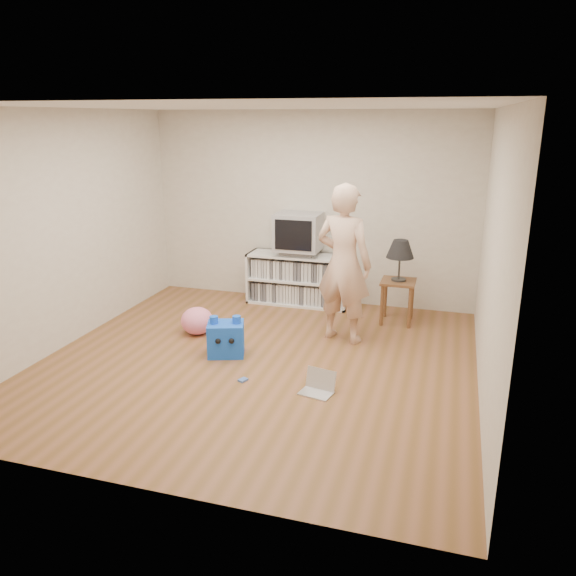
% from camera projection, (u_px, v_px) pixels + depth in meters
% --- Properties ---
extents(ground, '(4.50, 4.50, 0.00)m').
position_uv_depth(ground, '(257.00, 362.00, 5.99)').
color(ground, brown).
rests_on(ground, ground).
extents(walls, '(4.52, 4.52, 2.60)m').
position_uv_depth(walls, '(255.00, 243.00, 5.61)').
color(walls, beige).
rests_on(walls, ground).
extents(ceiling, '(4.50, 4.50, 0.01)m').
position_uv_depth(ceiling, '(253.00, 106.00, 5.23)').
color(ceiling, white).
rests_on(ceiling, walls).
extents(media_unit, '(1.40, 0.45, 0.70)m').
position_uv_depth(media_unit, '(299.00, 279.00, 7.79)').
color(media_unit, white).
rests_on(media_unit, ground).
extents(dvd_deck, '(0.45, 0.35, 0.07)m').
position_uv_depth(dvd_deck, '(299.00, 252.00, 7.66)').
color(dvd_deck, gray).
rests_on(dvd_deck, media_unit).
extents(crt_tv, '(0.60, 0.53, 0.50)m').
position_uv_depth(crt_tv, '(299.00, 232.00, 7.57)').
color(crt_tv, '#9C9CA1').
rests_on(crt_tv, dvd_deck).
extents(side_table, '(0.42, 0.42, 0.55)m').
position_uv_depth(side_table, '(398.00, 291.00, 7.03)').
color(side_table, brown).
rests_on(side_table, ground).
extents(table_lamp, '(0.34, 0.34, 0.52)m').
position_uv_depth(table_lamp, '(400.00, 250.00, 6.88)').
color(table_lamp, '#333333').
rests_on(table_lamp, side_table).
extents(person, '(0.75, 0.59, 1.83)m').
position_uv_depth(person, '(344.00, 264.00, 6.34)').
color(person, beige).
rests_on(person, ground).
extents(laptop, '(0.34, 0.30, 0.21)m').
position_uv_depth(laptop, '(318.00, 386.00, 5.33)').
color(laptop, silver).
rests_on(laptop, ground).
extents(playing_cards, '(0.10, 0.11, 0.02)m').
position_uv_depth(playing_cards, '(243.00, 380.00, 5.56)').
color(playing_cards, '#496DC4').
rests_on(playing_cards, ground).
extents(plush_blue, '(0.47, 0.42, 0.45)m').
position_uv_depth(plush_blue, '(226.00, 338.00, 6.12)').
color(plush_blue, blue).
rests_on(plush_blue, ground).
extents(plush_pink, '(0.45, 0.45, 0.33)m').
position_uv_depth(plush_pink, '(197.00, 321.00, 6.72)').
color(plush_pink, pink).
rests_on(plush_pink, ground).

